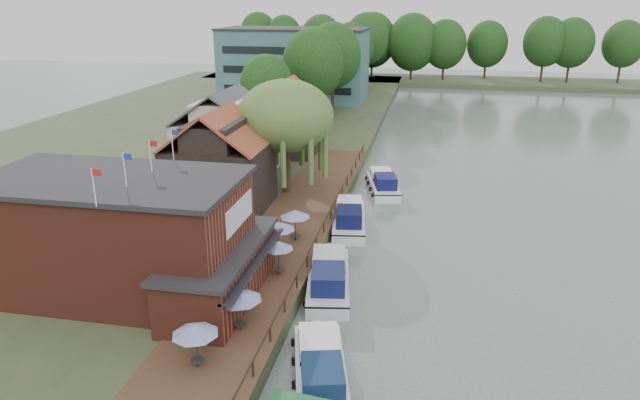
# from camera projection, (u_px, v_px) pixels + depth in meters

# --- Properties ---
(ground) EXTENTS (260.00, 260.00, 0.00)m
(ground) POSITION_uv_depth(u_px,v_px,m) (380.00, 320.00, 33.88)
(ground) COLOR #4E5B57
(ground) RESTS_ON ground
(land_bank) EXTENTS (50.00, 140.00, 1.00)m
(land_bank) POSITION_uv_depth(u_px,v_px,m) (168.00, 146.00, 71.54)
(land_bank) COLOR #384728
(land_bank) RESTS_ON ground
(quay_deck) EXTENTS (6.00, 50.00, 0.10)m
(quay_deck) POSITION_uv_depth(u_px,v_px,m) (290.00, 230.00, 44.23)
(quay_deck) COLOR #47301E
(quay_deck) RESTS_ON land_bank
(quay_rail) EXTENTS (0.20, 49.00, 1.00)m
(quay_rail) POSITION_uv_depth(u_px,v_px,m) (325.00, 225.00, 44.05)
(quay_rail) COLOR black
(quay_rail) RESTS_ON land_bank
(pub) EXTENTS (20.00, 11.00, 7.30)m
(pub) POSITION_uv_depth(u_px,v_px,m) (146.00, 237.00, 33.95)
(pub) COLOR maroon
(pub) RESTS_ON land_bank
(hotel_block) EXTENTS (25.40, 12.40, 12.30)m
(hotel_block) POSITION_uv_depth(u_px,v_px,m) (295.00, 64.00, 100.21)
(hotel_block) COLOR #38666B
(hotel_block) RESTS_ON land_bank
(cottage_a) EXTENTS (8.60, 7.60, 8.50)m
(cottage_a) POSITION_uv_depth(u_px,v_px,m) (220.00, 160.00, 47.80)
(cottage_a) COLOR black
(cottage_a) RESTS_ON land_bank
(cottage_b) EXTENTS (9.60, 8.60, 8.50)m
(cottage_b) POSITION_uv_depth(u_px,v_px,m) (227.00, 132.00, 57.59)
(cottage_b) COLOR beige
(cottage_b) RESTS_ON land_bank
(cottage_c) EXTENTS (7.60, 7.60, 8.50)m
(cottage_c) POSITION_uv_depth(u_px,v_px,m) (287.00, 117.00, 65.18)
(cottage_c) COLOR black
(cottage_c) RESTS_ON land_bank
(willow) EXTENTS (8.60, 8.60, 10.43)m
(willow) POSITION_uv_depth(u_px,v_px,m) (286.00, 138.00, 51.28)
(willow) COLOR #476B2D
(willow) RESTS_ON land_bank
(umbrella_0) EXTENTS (2.29, 2.29, 2.38)m
(umbrella_0) POSITION_uv_depth(u_px,v_px,m) (196.00, 346.00, 27.42)
(umbrella_0) COLOR #1B3995
(umbrella_0) RESTS_ON quay_deck
(umbrella_1) EXTENTS (2.46, 2.46, 2.38)m
(umbrella_1) POSITION_uv_depth(u_px,v_px,m) (240.00, 310.00, 30.54)
(umbrella_1) COLOR navy
(umbrella_1) RESTS_ON quay_deck
(umbrella_2) EXTENTS (2.12, 2.12, 2.38)m
(umbrella_2) POSITION_uv_depth(u_px,v_px,m) (235.00, 288.00, 32.88)
(umbrella_2) COLOR navy
(umbrella_2) RESTS_ON quay_deck
(umbrella_3) EXTENTS (1.95, 1.95, 2.38)m
(umbrella_3) POSITION_uv_depth(u_px,v_px,m) (279.00, 258.00, 36.67)
(umbrella_3) COLOR navy
(umbrella_3) RESTS_ON quay_deck
(umbrella_4) EXTENTS (2.38, 2.38, 2.38)m
(umbrella_4) POSITION_uv_depth(u_px,v_px,m) (278.00, 238.00, 39.76)
(umbrella_4) COLOR #1D1A94
(umbrella_4) RESTS_ON quay_deck
(umbrella_5) EXTENTS (2.23, 2.23, 2.38)m
(umbrella_5) POSITION_uv_depth(u_px,v_px,m) (295.00, 225.00, 41.96)
(umbrella_5) COLOR #1C3E9C
(umbrella_5) RESTS_ON quay_deck
(cruiser_0) EXTENTS (4.99, 9.35, 2.12)m
(cruiser_0) POSITION_uv_depth(u_px,v_px,m) (321.00, 365.00, 28.02)
(cruiser_0) COLOR white
(cruiser_0) RESTS_ON ground
(cruiser_1) EXTENTS (4.52, 9.79, 2.26)m
(cruiser_1) POSITION_uv_depth(u_px,v_px,m) (329.00, 273.00, 37.16)
(cruiser_1) COLOR silver
(cruiser_1) RESTS_ON ground
(cruiser_2) EXTENTS (4.24, 9.60, 2.22)m
(cruiser_2) POSITION_uv_depth(u_px,v_px,m) (349.00, 215.00, 47.28)
(cruiser_2) COLOR silver
(cruiser_2) RESTS_ON ground
(cruiser_3) EXTENTS (4.80, 9.30, 2.11)m
(cruiser_3) POSITION_uv_depth(u_px,v_px,m) (383.00, 181.00, 56.19)
(cruiser_3) COLOR white
(cruiser_3) RESTS_ON ground
(bank_tree_0) EXTENTS (6.87, 6.87, 10.46)m
(bank_tree_0) POSITION_uv_depth(u_px,v_px,m) (267.00, 95.00, 73.60)
(bank_tree_0) COLOR #143811
(bank_tree_0) RESTS_ON land_bank
(bank_tree_1) EXTENTS (8.49, 8.49, 13.39)m
(bank_tree_1) POSITION_uv_depth(u_px,v_px,m) (313.00, 77.00, 79.16)
(bank_tree_1) COLOR #143811
(bank_tree_1) RESTS_ON land_bank
(bank_tree_2) EXTENTS (8.61, 8.61, 13.82)m
(bank_tree_2) POSITION_uv_depth(u_px,v_px,m) (333.00, 69.00, 86.76)
(bank_tree_2) COLOR #143811
(bank_tree_2) RESTS_ON land_bank
(bank_tree_3) EXTENTS (8.28, 8.28, 13.02)m
(bank_tree_3) POSITION_uv_depth(u_px,v_px,m) (351.00, 58.00, 106.91)
(bank_tree_3) COLOR #143811
(bank_tree_3) RESTS_ON land_bank
(bank_tree_4) EXTENTS (8.57, 8.57, 14.57)m
(bank_tree_4) POSITION_uv_depth(u_px,v_px,m) (366.00, 51.00, 111.46)
(bank_tree_4) COLOR #143811
(bank_tree_4) RESTS_ON land_bank
(bank_tree_5) EXTENTS (8.18, 8.18, 11.68)m
(bank_tree_5) POSITION_uv_depth(u_px,v_px,m) (339.00, 54.00, 121.94)
(bank_tree_5) COLOR #143811
(bank_tree_5) RESTS_ON land_bank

